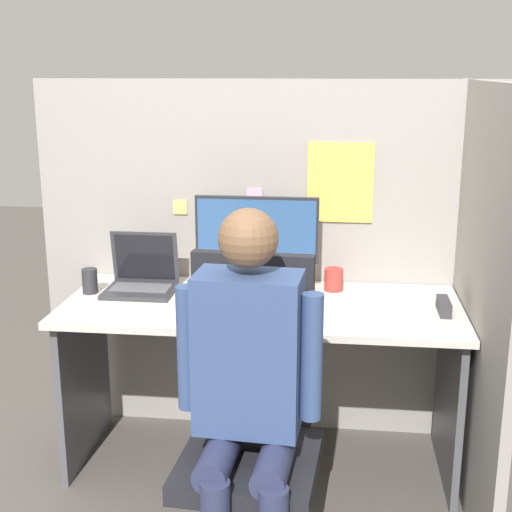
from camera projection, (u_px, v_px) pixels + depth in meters
The scene contains 14 objects.
ground_plane at pixel (252, 508), 2.86m from camera, with size 12.00×12.00×0.00m, color #514C47.
cubicle_panel_back at pixel (270, 261), 3.33m from camera, with size 2.17×0.05×1.66m.
cubicle_panel_right at pixel (475, 297), 2.81m from camera, with size 0.04×1.33×1.66m.
desk at pixel (261, 342), 3.04m from camera, with size 1.67×0.69×0.75m.
paper_box at pixel (257, 284), 3.15m from camera, with size 0.33×0.22×0.06m.
monitor at pixel (257, 234), 3.10m from camera, with size 0.54×0.17×0.36m.
laptop at pixel (142, 280), 3.14m from camera, with size 0.30×0.24×0.26m.
mouse at pixel (194, 302), 2.94m from camera, with size 0.07×0.05×0.04m.
stapler at pixel (444, 306), 2.87m from camera, with size 0.04×0.16×0.06m.
carrot_toy at pixel (289, 314), 2.79m from camera, with size 0.05×0.14×0.05m.
office_chair at pixel (251, 416), 2.49m from camera, with size 0.53×0.58×1.08m.
person at pixel (248, 380), 2.28m from camera, with size 0.48×0.42×1.29m.
coffee_mug at pixel (334, 279), 3.16m from camera, with size 0.08×0.08×0.10m.
pen_cup at pixel (90, 281), 3.12m from camera, with size 0.07×0.07×0.11m.
Camera 1 is at (0.31, -2.48, 1.71)m, focal length 50.00 mm.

